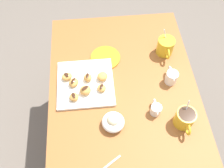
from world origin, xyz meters
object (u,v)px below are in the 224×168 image
at_px(cream_pitcher_white, 171,77).
at_px(beignet_5, 102,88).
at_px(ice_cream_bowl, 113,122).
at_px(saucer_orange_left, 105,58).
at_px(dining_table, 123,100).
at_px(coffee_mug_mustard_left, 166,46).
at_px(coffee_mug_mustard_right, 185,118).
at_px(beignet_3, 74,83).
at_px(beignet_0, 88,78).
at_px(beignet_2, 102,76).
at_px(chocolate_sauce_pitcher, 156,109).
at_px(beignet_6, 74,97).
at_px(beignet_1, 85,90).
at_px(pastry_plate_square, 86,83).
at_px(beignet_4, 67,77).

bearing_deg(cream_pitcher_white, beignet_5, -85.47).
height_order(ice_cream_bowl, saucer_orange_left, ice_cream_bowl).
bearing_deg(dining_table, coffee_mug_mustard_left, 129.81).
xyz_separation_m(coffee_mug_mustard_right, beignet_3, (-0.25, -0.51, -0.02)).
bearing_deg(coffee_mug_mustard_left, beignet_5, -58.87).
relative_size(beignet_0, beignet_2, 0.80).
distance_m(dining_table, chocolate_sauce_pitcher, 0.26).
xyz_separation_m(saucer_orange_left, beignet_6, (0.25, -0.17, 0.03)).
bearing_deg(beignet_2, beignet_0, -90.47).
relative_size(coffee_mug_mustard_left, beignet_2, 2.65).
relative_size(beignet_2, beignet_6, 1.20).
distance_m(cream_pitcher_white, beignet_5, 0.36).
xyz_separation_m(beignet_1, beignet_5, (-0.01, 0.08, -0.00)).
bearing_deg(saucer_orange_left, pastry_plate_square, -35.94).
bearing_deg(beignet_6, beignet_3, -179.64).
bearing_deg(coffee_mug_mustard_right, beignet_0, -122.34).
relative_size(beignet_0, beignet_5, 1.00).
bearing_deg(beignet_6, cream_pitcher_white, 97.79).
distance_m(beignet_3, beignet_6, 0.08).
relative_size(saucer_orange_left, beignet_1, 2.97).
distance_m(coffee_mug_mustard_right, ice_cream_bowl, 0.33).
relative_size(beignet_2, beignet_4, 1.01).
height_order(ice_cream_bowl, beignet_4, ice_cream_bowl).
bearing_deg(beignet_3, beignet_1, 47.78).
distance_m(coffee_mug_mustard_left, saucer_orange_left, 0.34).
distance_m(beignet_0, beignet_4, 0.11).
distance_m(beignet_0, beignet_3, 0.08).
bearing_deg(coffee_mug_mustard_right, ice_cream_bowl, -93.57).
distance_m(saucer_orange_left, beignet_1, 0.25).
relative_size(coffee_mug_mustard_left, beignet_1, 2.66).
xyz_separation_m(cream_pitcher_white, beignet_0, (-0.04, -0.43, -0.01)).
xyz_separation_m(pastry_plate_square, beignet_6, (0.09, -0.06, 0.02)).
height_order(cream_pitcher_white, beignet_0, cream_pitcher_white).
relative_size(ice_cream_bowl, beignet_0, 2.38).
xyz_separation_m(coffee_mug_mustard_right, cream_pitcher_white, (-0.24, -0.01, -0.01)).
distance_m(pastry_plate_square, beignet_6, 0.11).
relative_size(beignet_2, beignet_3, 1.05).
bearing_deg(beignet_0, chocolate_sauce_pitcher, 56.51).
xyz_separation_m(beignet_1, beignet_3, (-0.05, -0.06, -0.00)).
height_order(beignet_3, beignet_4, same).
xyz_separation_m(ice_cream_bowl, beignet_4, (-0.27, -0.21, -0.00)).
relative_size(coffee_mug_mustard_left, beignet_0, 3.32).
bearing_deg(coffee_mug_mustard_right, cream_pitcher_white, -178.18).
xyz_separation_m(chocolate_sauce_pitcher, beignet_5, (-0.14, -0.25, -0.00)).
distance_m(cream_pitcher_white, beignet_1, 0.44).
height_order(beignet_0, beignet_4, beignet_0).
bearing_deg(chocolate_sauce_pitcher, coffee_mug_mustard_left, 161.86).
height_order(pastry_plate_square, beignet_3, beignet_3).
bearing_deg(ice_cream_bowl, beignet_0, -157.30).
bearing_deg(saucer_orange_left, chocolate_sauce_pitcher, 31.27).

